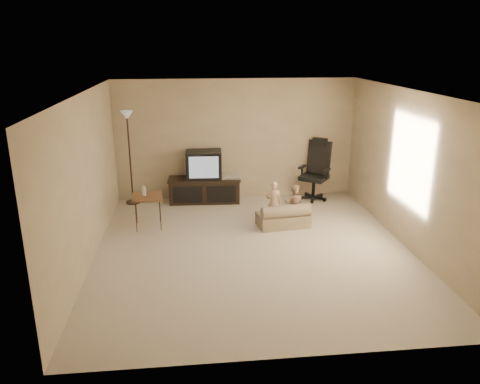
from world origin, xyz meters
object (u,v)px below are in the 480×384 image
object	(u,v)px
side_table	(147,197)
toddler_left	(273,203)
floor_lamp	(128,137)
toddler_right	(294,203)
office_chair	(315,178)
child_sofa	(284,217)
tv_stand	(205,181)

from	to	relation	value
side_table	toddler_left	bearing A→B (deg)	-1.70
floor_lamp	toddler_right	world-z (taller)	floor_lamp
office_chair	child_sofa	size ratio (longest dim) A/B	1.33
child_sofa	floor_lamp	bearing A→B (deg)	142.39
child_sofa	toddler_left	bearing A→B (deg)	120.56
tv_stand	child_sofa	distance (m)	2.11
tv_stand	side_table	bearing A→B (deg)	-126.57
child_sofa	toddler_left	distance (m)	0.34
side_table	floor_lamp	bearing A→B (deg)	107.17
tv_stand	child_sofa	xyz separation A→B (m)	(1.36, -1.58, -0.27)
child_sofa	tv_stand	bearing A→B (deg)	122.98
office_chair	side_table	bearing A→B (deg)	-123.37
office_chair	toddler_right	bearing A→B (deg)	-83.29
tv_stand	toddler_right	world-z (taller)	tv_stand
tv_stand	floor_lamp	distance (m)	1.77
side_table	toddler_right	world-z (taller)	side_table
tv_stand	office_chair	bearing A→B (deg)	0.80
office_chair	floor_lamp	bearing A→B (deg)	-145.35
side_table	office_chair	bearing A→B (deg)	19.97
tv_stand	floor_lamp	xyz separation A→B (m)	(-1.50, 0.06, 0.95)
tv_stand	child_sofa	bearing A→B (deg)	-46.63
office_chair	toddler_right	world-z (taller)	office_chair
tv_stand	toddler_left	world-z (taller)	tv_stand
floor_lamp	child_sofa	size ratio (longest dim) A/B	1.98
tv_stand	floor_lamp	bearing A→B (deg)	-179.59
child_sofa	toddler_right	size ratio (longest dim) A/B	1.34
office_chair	side_table	xyz separation A→B (m)	(-3.41, -1.24, 0.10)
tv_stand	toddler_right	xyz separation A→B (m)	(1.59, -1.37, -0.09)
floor_lamp	child_sofa	distance (m)	3.51
tv_stand	side_table	world-z (taller)	tv_stand
side_table	child_sofa	distance (m)	2.48
toddler_right	side_table	bearing A→B (deg)	20.68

